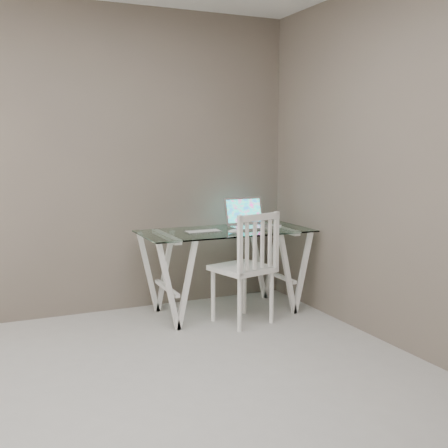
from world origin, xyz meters
The scene contains 7 objects.
room centered at (-0.06, 0.02, 1.72)m, with size 4.50×4.52×2.71m.
desk centered at (1.20, 1.76, 0.38)m, with size 1.50×0.70×0.75m.
chair centered at (1.23, 1.37, 0.52)m, with size 0.53×0.53×0.95m.
laptop centered at (1.48, 1.87, 0.81)m, with size 0.38×0.34×0.26m.
keyboard centered at (0.99, 1.76, 0.75)m, with size 0.31×0.13×0.01m, color silver.
mouse centered at (1.20, 1.57, 0.76)m, with size 0.11×0.07×0.04m, color silver.
phone_dock centered at (1.73, 1.79, 0.78)m, with size 0.07×0.07×0.13m.
Camera 1 is at (-0.82, -2.69, 1.49)m, focal length 45.00 mm.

